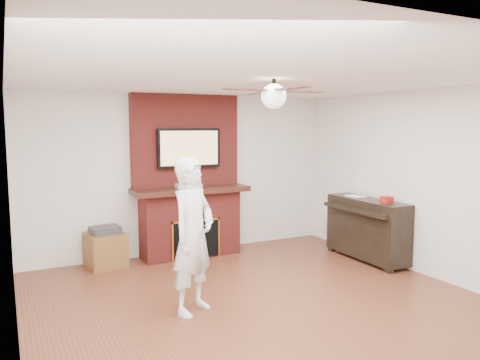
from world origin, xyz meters
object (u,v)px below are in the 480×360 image
fireplace (188,192)px  person (193,236)px  piano (367,228)px  side_table (106,248)px

fireplace → person: 2.31m
person → fireplace: bearing=36.8°
fireplace → piano: (2.27, -1.50, -0.50)m
person → side_table: bearing=70.5°
fireplace → side_table: (-1.30, -0.07, -0.72)m
person → piano: size_ratio=1.18×
person → side_table: (-0.53, 2.11, -0.57)m
fireplace → person: fireplace is taller
person → side_table: person is taller
person → piano: person is taller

